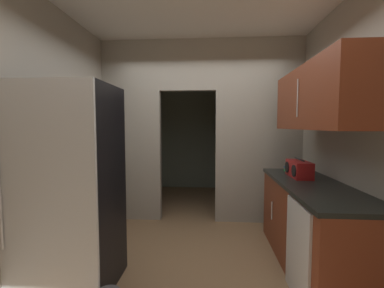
{
  "coord_description": "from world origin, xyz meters",
  "views": [
    {
      "loc": [
        0.16,
        -2.61,
        1.5
      ],
      "look_at": [
        -0.09,
        0.82,
        1.26
      ],
      "focal_mm": 24.14,
      "sensor_mm": 36.0,
      "label": 1
    }
  ],
  "objects": [
    {
      "name": "kitchen_partition",
      "position": [
        0.05,
        1.42,
        1.51
      ],
      "size": [
        3.09,
        0.12,
        2.82
      ],
      "color": "#9E998C",
      "rests_on": "ground"
    },
    {
      "name": "lower_cabinet_run",
      "position": [
        1.22,
        0.1,
        0.45
      ],
      "size": [
        0.65,
        1.85,
        0.91
      ],
      "color": "maroon",
      "rests_on": "ground"
    },
    {
      "name": "ground",
      "position": [
        0.0,
        0.0,
        0.0
      ],
      "size": [
        20.0,
        20.0,
        0.0
      ],
      "primitive_type": "plane",
      "color": "brown"
    },
    {
      "name": "adjoining_room_shell",
      "position": [
        0.0,
        2.98,
        1.41
      ],
      "size": [
        3.09,
        2.27,
        2.82
      ],
      "color": "gray",
      "rests_on": "ground"
    },
    {
      "name": "refrigerator",
      "position": [
        -1.14,
        -0.36,
        0.94
      ],
      "size": [
        0.84,
        0.73,
        1.87
      ],
      "color": "black",
      "rests_on": "ground"
    },
    {
      "name": "kitchen_flank_left",
      "position": [
        -1.59,
        -0.54,
        1.41
      ],
      "size": [
        0.1,
        3.92,
        2.82
      ],
      "primitive_type": "cube",
      "color": "#9E998C",
      "rests_on": "ground"
    },
    {
      "name": "boombox",
      "position": [
        1.19,
        0.44,
        1.0
      ],
      "size": [
        0.2,
        0.43,
        0.22
      ],
      "color": "maroon",
      "rests_on": "lower_cabinet_run"
    },
    {
      "name": "kitchen_overhead_slab",
      "position": [
        0.0,
        0.43,
        2.85
      ],
      "size": [
        3.49,
        6.83,
        0.06
      ],
      "primitive_type": "cube",
      "color": "silver"
    },
    {
      "name": "upper_cabinet_counterside",
      "position": [
        1.22,
        0.1,
        1.78
      ],
      "size": [
        0.36,
        1.67,
        0.64
      ],
      "color": "maroon"
    },
    {
      "name": "book_stack",
      "position": [
        1.2,
        0.79,
        0.95
      ],
      "size": [
        0.16,
        0.17,
        0.09
      ],
      "color": "#388C47",
      "rests_on": "lower_cabinet_run"
    },
    {
      "name": "dishwasher",
      "position": [
        0.91,
        -0.42,
        0.42
      ],
      "size": [
        0.02,
        0.56,
        0.85
      ],
      "color": "#B7BABC",
      "rests_on": "ground"
    }
  ]
}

